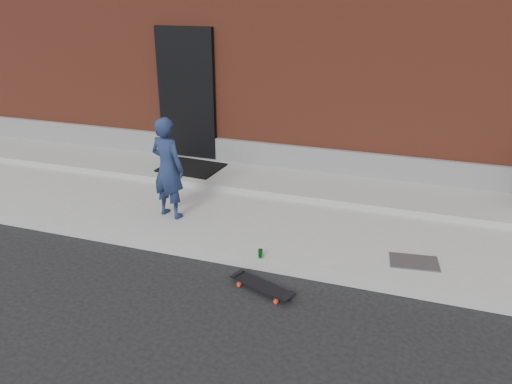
% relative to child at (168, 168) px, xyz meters
% --- Properties ---
extents(ground, '(80.00, 80.00, 0.00)m').
position_rel_child_xyz_m(ground, '(1.84, -0.77, -0.85)').
color(ground, black).
rests_on(ground, ground).
extents(sidewalk, '(20.00, 3.00, 0.15)m').
position_rel_child_xyz_m(sidewalk, '(1.84, 0.73, -0.78)').
color(sidewalk, gray).
rests_on(sidewalk, ground).
extents(apron, '(20.00, 1.20, 0.10)m').
position_rel_child_xyz_m(apron, '(1.84, 1.63, -0.65)').
color(apron, gray).
rests_on(apron, sidewalk).
extents(building, '(20.00, 8.10, 5.00)m').
position_rel_child_xyz_m(building, '(1.83, 6.23, 1.64)').
color(building, maroon).
rests_on(building, ground).
extents(child, '(0.58, 0.45, 1.41)m').
position_rel_child_xyz_m(child, '(0.00, 0.00, 0.00)').
color(child, '#182545').
rests_on(child, sidewalk).
extents(skateboard, '(0.77, 0.44, 0.08)m').
position_rel_child_xyz_m(skateboard, '(1.73, -1.17, -0.78)').
color(skateboard, red).
rests_on(skateboard, ground).
extents(soda_can, '(0.07, 0.07, 0.11)m').
position_rel_child_xyz_m(soda_can, '(1.57, -0.72, -0.65)').
color(soda_can, '#187C27').
rests_on(soda_can, sidewalk).
extents(doormat, '(1.04, 0.87, 0.03)m').
position_rel_child_xyz_m(doormat, '(-0.46, 1.62, -0.59)').
color(doormat, black).
rests_on(doormat, apron).
extents(utility_plate, '(0.59, 0.42, 0.02)m').
position_rel_child_xyz_m(utility_plate, '(3.29, -0.25, -0.69)').
color(utility_plate, '#545559').
rests_on(utility_plate, sidewalk).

